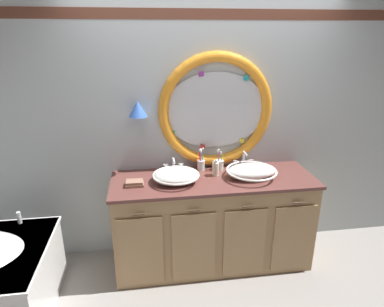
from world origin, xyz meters
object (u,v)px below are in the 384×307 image
at_px(sink_basin_right, 251,171).
at_px(toothbrush_holder_left, 201,164).
at_px(toothbrush_holder_right, 219,164).
at_px(soap_dispenser, 215,168).
at_px(sink_basin_left, 176,175).
at_px(folded_hand_towel, 135,183).

bearing_deg(sink_basin_right, toothbrush_holder_left, 149.96).
distance_m(toothbrush_holder_right, soap_dispenser, 0.14).
bearing_deg(toothbrush_holder_right, toothbrush_holder_left, 169.97).
distance_m(sink_basin_left, soap_dispenser, 0.39).
bearing_deg(toothbrush_holder_left, sink_basin_left, -137.33).
bearing_deg(sink_basin_left, sink_basin_right, 0.00).
height_order(sink_basin_left, toothbrush_holder_right, toothbrush_holder_right).
distance_m(toothbrush_holder_left, toothbrush_holder_right, 0.18).
bearing_deg(toothbrush_holder_left, sink_basin_right, -30.04).
relative_size(sink_basin_left, soap_dispenser, 2.67).
bearing_deg(toothbrush_holder_left, folded_hand_towel, -156.51).
height_order(toothbrush_holder_right, folded_hand_towel, toothbrush_holder_right).
bearing_deg(sink_basin_left, toothbrush_holder_right, 26.05).
relative_size(sink_basin_right, toothbrush_holder_left, 2.11).
distance_m(sink_basin_left, sink_basin_right, 0.70).
relative_size(sink_basin_right, folded_hand_towel, 2.96).
distance_m(sink_basin_right, toothbrush_holder_left, 0.50).
xyz_separation_m(toothbrush_holder_right, folded_hand_towel, (-0.81, -0.25, -0.03)).
relative_size(toothbrush_holder_right, folded_hand_towel, 1.36).
bearing_deg(sink_basin_right, folded_hand_towel, -178.46).
bearing_deg(sink_basin_right, sink_basin_left, -180.00).
relative_size(sink_basin_right, toothbrush_holder_right, 2.18).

